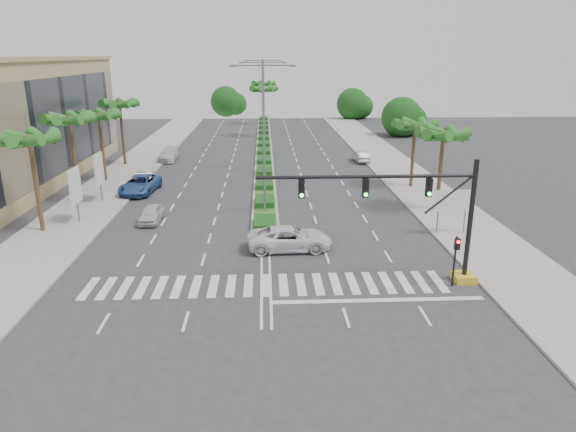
% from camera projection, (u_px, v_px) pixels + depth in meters
% --- Properties ---
extents(ground, '(160.00, 160.00, 0.00)m').
position_uv_depth(ground, '(266.00, 285.00, 29.33)').
color(ground, '#333335').
rests_on(ground, ground).
extents(footpath_right, '(6.00, 120.00, 0.15)m').
position_uv_depth(footpath_right, '(424.00, 191.00, 49.04)').
color(footpath_right, gray).
rests_on(footpath_right, ground).
extents(footpath_left, '(6.00, 120.00, 0.15)m').
position_uv_depth(footpath_left, '(101.00, 195.00, 47.68)').
color(footpath_left, gray).
rests_on(footpath_left, ground).
extents(median, '(2.20, 75.00, 0.20)m').
position_uv_depth(median, '(264.00, 147.00, 72.16)').
color(median, gray).
rests_on(median, ground).
extents(median_grass, '(1.80, 75.00, 0.04)m').
position_uv_depth(median_grass, '(264.00, 146.00, 72.13)').
color(median_grass, '#295F20').
rests_on(median_grass, median).
extents(building, '(12.00, 36.00, 12.00)m').
position_uv_depth(building, '(3.00, 124.00, 51.12)').
color(building, tan).
rests_on(building, ground).
extents(signal_gantry, '(12.60, 1.20, 7.20)m').
position_uv_depth(signal_gantry, '(431.00, 225.00, 28.71)').
color(signal_gantry, gold).
rests_on(signal_gantry, ground).
extents(pedestrian_signal, '(0.28, 0.36, 3.00)m').
position_uv_depth(pedestrian_signal, '(456.00, 253.00, 28.55)').
color(pedestrian_signal, black).
rests_on(pedestrian_signal, ground).
extents(direction_sign, '(2.70, 0.11, 3.40)m').
position_uv_depth(direction_sign, '(453.00, 202.00, 36.81)').
color(direction_sign, slate).
rests_on(direction_sign, ground).
extents(billboard_near, '(0.18, 2.10, 4.35)m').
position_uv_depth(billboard_near, '(75.00, 186.00, 39.22)').
color(billboard_near, slate).
rests_on(billboard_near, ground).
extents(billboard_far, '(0.18, 2.10, 4.35)m').
position_uv_depth(billboard_far, '(99.00, 170.00, 44.93)').
color(billboard_far, slate).
rests_on(billboard_far, ground).
extents(palm_left_near, '(4.57, 4.68, 7.55)m').
position_uv_depth(palm_left_near, '(30.00, 142.00, 36.10)').
color(palm_left_near, brown).
rests_on(palm_left_near, ground).
extents(palm_left_mid, '(4.57, 4.68, 7.95)m').
position_uv_depth(palm_left_mid, '(70.00, 122.00, 43.61)').
color(palm_left_mid, brown).
rests_on(palm_left_mid, ground).
extents(palm_left_far, '(4.57, 4.68, 7.35)m').
position_uv_depth(palm_left_far, '(99.00, 118.00, 51.40)').
color(palm_left_far, brown).
rests_on(palm_left_far, ground).
extents(palm_left_end, '(4.57, 4.68, 7.75)m').
position_uv_depth(palm_left_end, '(120.00, 106.00, 58.90)').
color(palm_left_end, brown).
rests_on(palm_left_end, ground).
extents(palm_right_near, '(4.57, 4.68, 7.05)m').
position_uv_depth(palm_right_near, '(443.00, 137.00, 41.45)').
color(palm_right_near, brown).
rests_on(palm_right_near, ground).
extents(palm_right_far, '(4.57, 4.68, 6.75)m').
position_uv_depth(palm_right_far, '(415.00, 127.00, 49.16)').
color(palm_right_far, brown).
rests_on(palm_right_far, ground).
extents(palm_median_a, '(4.57, 4.68, 8.05)m').
position_uv_depth(palm_median_a, '(263.00, 91.00, 79.56)').
color(palm_median_a, brown).
rests_on(palm_median_a, ground).
extents(palm_median_b, '(4.57, 4.68, 8.05)m').
position_uv_depth(palm_median_b, '(263.00, 85.00, 93.84)').
color(palm_median_b, brown).
rests_on(palm_median_b, ground).
extents(streetlight_near, '(5.10, 0.25, 12.00)m').
position_uv_depth(streetlight_near, '(264.00, 131.00, 40.62)').
color(streetlight_near, slate).
rests_on(streetlight_near, ground).
extents(streetlight_mid, '(5.10, 0.25, 12.00)m').
position_uv_depth(streetlight_mid, '(264.00, 110.00, 55.86)').
color(streetlight_mid, slate).
rests_on(streetlight_mid, ground).
extents(streetlight_far, '(5.10, 0.25, 12.00)m').
position_uv_depth(streetlight_far, '(263.00, 98.00, 71.09)').
color(streetlight_far, slate).
rests_on(streetlight_far, ground).
extents(car_parked_a, '(1.61, 3.83, 1.29)m').
position_uv_depth(car_parked_a, '(151.00, 214.00, 40.24)').
color(car_parked_a, silver).
rests_on(car_parked_a, ground).
extents(car_parked_b, '(1.67, 4.72, 1.55)m').
position_uv_depth(car_parked_b, '(144.00, 181.00, 50.25)').
color(car_parked_b, silver).
rests_on(car_parked_b, ground).
extents(car_parked_c, '(3.37, 6.21, 1.65)m').
position_uv_depth(car_parked_c, '(140.00, 184.00, 48.61)').
color(car_parked_c, '#305895').
rests_on(car_parked_c, ground).
extents(car_parked_d, '(2.18, 5.13, 1.48)m').
position_uv_depth(car_parked_d, '(169.00, 155.00, 63.45)').
color(car_parked_d, silver).
rests_on(car_parked_d, ground).
extents(car_crossing, '(5.78, 2.85, 1.58)m').
position_uv_depth(car_crossing, '(290.00, 238.00, 34.47)').
color(car_crossing, white).
rests_on(car_crossing, ground).
extents(car_right, '(1.71, 4.08, 1.31)m').
position_uv_depth(car_right, '(361.00, 157.00, 62.67)').
color(car_right, '#A8A8AD').
rests_on(car_right, ground).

